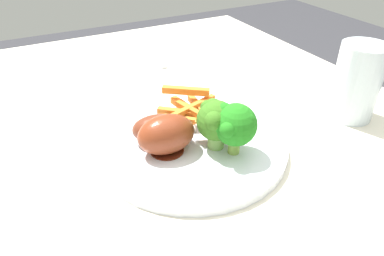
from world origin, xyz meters
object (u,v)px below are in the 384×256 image
(dinner_plate, at_px, (192,144))
(water_glass, at_px, (357,82))
(dining_table, at_px, (177,183))
(chicken_drumstick_far, at_px, (166,130))
(fork, at_px, (151,52))
(broccoli_floret_middle, at_px, (233,124))
(carrot_fries_pile, at_px, (194,111))
(broccoli_floret_front, at_px, (216,120))
(chicken_drumstick_near, at_px, (170,134))

(dinner_plate, bearing_deg, water_glass, -98.28)
(dining_table, bearing_deg, water_glass, -115.02)
(chicken_drumstick_far, xyz_separation_m, fork, (0.34, -0.12, -0.03))
(chicken_drumstick_far, xyz_separation_m, water_glass, (-0.05, -0.29, 0.03))
(broccoli_floret_middle, height_order, chicken_drumstick_far, broccoli_floret_middle)
(broccoli_floret_middle, height_order, carrot_fries_pile, broccoli_floret_middle)
(dining_table, bearing_deg, fork, -14.59)
(broccoli_floret_front, distance_m, broccoli_floret_middle, 0.03)
(dining_table, height_order, dinner_plate, dinner_plate)
(water_glass, bearing_deg, fork, 23.74)
(chicken_drumstick_near, xyz_separation_m, fork, (0.36, -0.12, -0.03))
(dinner_plate, relative_size, chicken_drumstick_near, 1.95)
(dining_table, xyz_separation_m, dinner_plate, (-0.08, 0.01, 0.14))
(broccoli_floret_middle, relative_size, carrot_fries_pile, 0.58)
(dinner_plate, bearing_deg, broccoli_floret_middle, -145.27)
(water_glass, bearing_deg, chicken_drumstick_near, 83.85)
(broccoli_floret_middle, bearing_deg, chicken_drumstick_near, 58.61)
(broccoli_floret_front, xyz_separation_m, chicken_drumstick_far, (0.04, 0.05, -0.02))
(chicken_drumstick_near, xyz_separation_m, water_glass, (-0.03, -0.29, 0.02))
(broccoli_floret_front, xyz_separation_m, carrot_fries_pile, (0.07, -0.01, -0.03))
(broccoli_floret_front, xyz_separation_m, chicken_drumstick_near, (0.02, 0.06, -0.02))
(fork, bearing_deg, water_glass, 28.77)
(chicken_drumstick_near, bearing_deg, dining_table, -28.50)
(chicken_drumstick_near, height_order, water_glass, water_glass)
(carrot_fries_pile, relative_size, chicken_drumstick_far, 0.92)
(broccoli_floret_front, height_order, chicken_drumstick_far, broccoli_floret_front)
(broccoli_floret_front, height_order, water_glass, water_glass)
(carrot_fries_pile, distance_m, water_glass, 0.25)
(carrot_fries_pile, distance_m, chicken_drumstick_far, 0.07)
(chicken_drumstick_near, distance_m, water_glass, 0.29)
(chicken_drumstick_near, distance_m, fork, 0.38)
(broccoli_floret_middle, bearing_deg, chicken_drumstick_far, 47.13)
(broccoli_floret_front, bearing_deg, chicken_drumstick_far, 53.79)
(dinner_plate, xyz_separation_m, broccoli_floret_middle, (-0.05, -0.03, 0.05))
(dining_table, distance_m, chicken_drumstick_near, 0.19)
(carrot_fries_pile, bearing_deg, chicken_drumstick_far, 118.99)
(fork, distance_m, water_glass, 0.43)
(dinner_plate, distance_m, chicken_drumstick_near, 0.05)
(fork, bearing_deg, broccoli_floret_front, -4.32)
(broccoli_floret_middle, xyz_separation_m, carrot_fries_pile, (0.09, 0.00, -0.03))
(broccoli_floret_front, distance_m, fork, 0.39)
(dinner_plate, distance_m, broccoli_floret_middle, 0.08)
(dinner_plate, xyz_separation_m, chicken_drumstick_far, (0.01, 0.03, 0.03))
(dining_table, xyz_separation_m, fork, (0.28, -0.07, 0.13))
(carrot_fries_pile, xyz_separation_m, water_glass, (-0.08, -0.23, 0.03))
(dining_table, relative_size, broccoli_floret_front, 13.80)
(broccoli_floret_front, distance_m, water_glass, 0.24)
(carrot_fries_pile, bearing_deg, broccoli_floret_front, 173.76)
(chicken_drumstick_far, bearing_deg, chicken_drumstick_near, 172.26)
(dining_table, relative_size, water_glass, 7.85)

